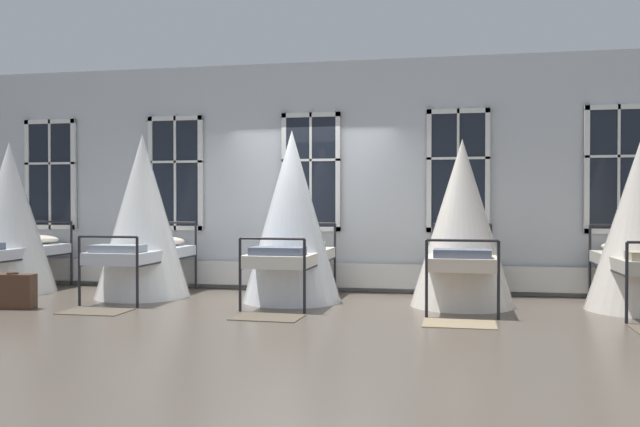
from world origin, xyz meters
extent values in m
plane|color=brown|center=(0.00, 0.00, 0.00)|extent=(27.09, 27.09, 0.00)
cube|color=silver|center=(0.00, 1.37, 1.75)|extent=(14.55, 0.10, 3.50)
cube|color=black|center=(-4.40, 1.26, 1.82)|extent=(0.91, 0.02, 1.81)
cube|color=silver|center=(-4.40, 1.26, 0.95)|extent=(0.91, 0.06, 0.07)
cube|color=silver|center=(-4.40, 1.26, 2.68)|extent=(0.91, 0.06, 0.07)
cube|color=silver|center=(-4.82, 1.26, 1.82)|extent=(0.07, 0.06, 1.81)
cube|color=silver|center=(-3.98, 1.26, 1.82)|extent=(0.07, 0.06, 1.81)
cube|color=silver|center=(-4.40, 1.26, 1.82)|extent=(0.04, 0.06, 1.81)
cube|color=silver|center=(-4.40, 1.26, 2.00)|extent=(0.91, 0.06, 0.04)
cube|color=black|center=(-2.20, 1.26, 1.82)|extent=(0.91, 0.02, 1.81)
cube|color=silver|center=(-2.20, 1.26, 0.95)|extent=(0.91, 0.06, 0.07)
cube|color=silver|center=(-2.20, 1.26, 2.68)|extent=(0.91, 0.06, 0.07)
cube|color=silver|center=(-2.62, 1.26, 1.82)|extent=(0.07, 0.06, 1.81)
cube|color=silver|center=(-1.78, 1.26, 1.82)|extent=(0.07, 0.06, 1.81)
cube|color=silver|center=(-2.20, 1.26, 1.82)|extent=(0.04, 0.06, 1.81)
cube|color=silver|center=(-2.20, 1.26, 2.00)|extent=(0.91, 0.06, 0.04)
cube|color=black|center=(0.00, 1.26, 1.82)|extent=(0.91, 0.02, 1.81)
cube|color=silver|center=(0.00, 1.26, 0.95)|extent=(0.91, 0.06, 0.07)
cube|color=silver|center=(0.00, 1.26, 2.68)|extent=(0.91, 0.06, 0.07)
cube|color=silver|center=(-0.42, 1.26, 1.82)|extent=(0.07, 0.06, 1.81)
cube|color=silver|center=(0.42, 1.26, 1.82)|extent=(0.07, 0.06, 1.81)
cube|color=silver|center=(0.00, 1.26, 1.82)|extent=(0.04, 0.06, 1.81)
cube|color=silver|center=(0.00, 1.26, 2.00)|extent=(0.91, 0.06, 0.04)
cube|color=black|center=(2.20, 1.26, 1.82)|extent=(0.91, 0.02, 1.81)
cube|color=silver|center=(2.20, 1.26, 0.95)|extent=(0.91, 0.06, 0.07)
cube|color=silver|center=(2.20, 1.26, 2.68)|extent=(0.91, 0.06, 0.07)
cube|color=silver|center=(1.78, 1.26, 1.82)|extent=(0.07, 0.06, 1.81)
cube|color=silver|center=(2.62, 1.26, 1.82)|extent=(0.07, 0.06, 1.81)
cube|color=silver|center=(2.20, 1.26, 1.82)|extent=(0.04, 0.06, 1.81)
cube|color=silver|center=(2.20, 1.26, 2.00)|extent=(0.91, 0.06, 0.04)
cube|color=black|center=(4.40, 1.26, 1.82)|extent=(0.91, 0.02, 1.81)
cube|color=silver|center=(4.40, 1.26, 0.95)|extent=(0.91, 0.06, 0.07)
cube|color=silver|center=(4.40, 1.26, 2.68)|extent=(0.91, 0.06, 0.07)
cube|color=silver|center=(3.98, 1.26, 1.82)|extent=(0.07, 0.06, 1.81)
cube|color=silver|center=(4.40, 1.26, 1.82)|extent=(0.04, 0.06, 1.81)
cube|color=silver|center=(4.40, 1.26, 2.00)|extent=(0.91, 0.06, 0.04)
cube|color=silver|center=(0.00, 1.24, 0.25)|extent=(9.39, 0.10, 0.36)
cylinder|color=black|center=(-4.78, 1.18, 0.52)|extent=(0.04, 0.04, 1.04)
cylinder|color=black|center=(-3.96, 1.16, 0.52)|extent=(0.04, 0.04, 1.04)
cylinder|color=black|center=(-3.98, 0.19, 0.53)|extent=(0.07, 1.94, 0.03)
cylinder|color=black|center=(-4.37, 1.17, 1.04)|extent=(0.82, 0.05, 0.03)
cube|color=silver|center=(-4.39, 0.20, 0.61)|extent=(0.88, 1.97, 0.16)
ellipsoid|color=beige|center=(-4.38, 0.93, 0.76)|extent=(0.64, 0.41, 0.14)
cone|color=white|center=(-4.39, 0.20, 1.13)|extent=(1.34, 1.34, 2.26)
cylinder|color=black|center=(-2.63, 1.14, 0.52)|extent=(0.04, 0.04, 1.04)
cylinder|color=black|center=(-1.81, 1.13, 0.52)|extent=(0.04, 0.04, 1.04)
cylinder|color=black|center=(-2.66, -0.79, 0.45)|extent=(0.04, 0.04, 0.91)
cylinder|color=black|center=(-1.84, -0.80, 0.45)|extent=(0.04, 0.04, 0.91)
cylinder|color=black|center=(-2.64, 0.18, 0.53)|extent=(0.06, 1.94, 0.03)
cylinder|color=black|center=(-1.82, 0.16, 0.53)|extent=(0.06, 1.94, 0.03)
cylinder|color=black|center=(-2.22, 1.14, 1.04)|extent=(0.82, 0.04, 0.03)
cylinder|color=black|center=(-2.25, -0.80, 0.91)|extent=(0.82, 0.04, 0.03)
cube|color=silver|center=(-2.23, 0.17, 0.61)|extent=(0.87, 1.97, 0.16)
ellipsoid|color=beige|center=(-2.22, 0.90, 0.76)|extent=(0.64, 0.41, 0.14)
cube|color=#8C939E|center=(-2.24, -0.54, 0.74)|extent=(0.68, 0.37, 0.10)
cone|color=white|center=(-2.23, 0.17, 1.16)|extent=(1.34, 1.34, 2.33)
cylinder|color=black|center=(-0.42, 1.12, 0.52)|extent=(0.04, 0.04, 1.04)
cylinder|color=black|center=(0.40, 1.10, 0.52)|extent=(0.04, 0.04, 1.04)
cylinder|color=black|center=(-0.46, -0.82, 0.45)|extent=(0.04, 0.04, 0.91)
cylinder|color=black|center=(0.36, -0.84, 0.45)|extent=(0.04, 0.04, 0.91)
cylinder|color=black|center=(-0.44, 0.15, 0.53)|extent=(0.07, 1.94, 0.03)
cylinder|color=black|center=(0.38, 0.13, 0.53)|extent=(0.07, 1.94, 0.03)
cylinder|color=black|center=(-0.01, 1.11, 1.04)|extent=(0.82, 0.05, 0.03)
cylinder|color=black|center=(-0.05, -0.83, 0.91)|extent=(0.82, 0.05, 0.03)
cube|color=silver|center=(-0.03, 0.14, 0.61)|extent=(0.88, 1.97, 0.16)
ellipsoid|color=#B7B2A3|center=(-0.02, 0.87, 0.76)|extent=(0.64, 0.41, 0.14)
cube|color=slate|center=(-0.04, -0.57, 0.74)|extent=(0.68, 0.37, 0.10)
cone|color=white|center=(-0.03, 0.14, 1.17)|extent=(1.34, 1.34, 2.33)
cylinder|color=black|center=(1.84, 1.14, 0.52)|extent=(0.04, 0.04, 1.04)
cylinder|color=black|center=(2.66, 1.13, 0.52)|extent=(0.04, 0.04, 1.04)
cylinder|color=black|center=(1.82, -0.80, 0.45)|extent=(0.04, 0.04, 0.91)
cylinder|color=black|center=(2.64, -0.80, 0.45)|extent=(0.04, 0.04, 0.91)
cylinder|color=black|center=(1.83, 0.17, 0.53)|extent=(0.05, 1.94, 0.03)
cylinder|color=black|center=(2.65, 0.16, 0.53)|extent=(0.05, 1.94, 0.03)
cylinder|color=black|center=(2.25, 1.14, 1.04)|extent=(0.82, 0.04, 0.03)
cylinder|color=black|center=(2.23, -0.80, 0.91)|extent=(0.82, 0.04, 0.03)
cube|color=beige|center=(2.24, 0.17, 0.61)|extent=(0.86, 1.97, 0.16)
ellipsoid|color=#B7B2A3|center=(2.25, 0.90, 0.76)|extent=(0.63, 0.41, 0.14)
cube|color=slate|center=(2.24, -0.54, 0.74)|extent=(0.68, 0.37, 0.10)
cone|color=silver|center=(2.24, 0.17, 1.09)|extent=(1.34, 1.34, 2.18)
cylinder|color=black|center=(4.01, 1.14, 0.52)|extent=(0.04, 0.04, 1.04)
cylinder|color=black|center=(4.03, -0.79, 0.45)|extent=(0.04, 0.04, 0.91)
cylinder|color=black|center=(4.02, 0.18, 0.53)|extent=(0.05, 1.94, 0.03)
cylinder|color=black|center=(4.42, 1.15, 1.04)|extent=(0.82, 0.04, 0.03)
ellipsoid|color=beige|center=(4.42, 0.91, 0.76)|extent=(0.63, 0.41, 0.14)
cube|color=brown|center=(-2.20, -1.20, 0.01)|extent=(0.80, 0.56, 0.01)
cube|color=brown|center=(0.00, -1.20, 0.01)|extent=(0.82, 0.59, 0.01)
cube|color=#8E7A5B|center=(2.20, -1.20, 0.01)|extent=(0.81, 0.57, 0.01)
cube|color=#472D1E|center=(-3.36, -1.18, 0.22)|extent=(0.58, 0.26, 0.44)
cube|color=tan|center=(-3.37, -1.07, 0.22)|extent=(0.50, 0.07, 0.03)
torus|color=#472D1E|center=(-3.36, -1.18, 0.46)|extent=(0.16, 0.16, 0.02)
camera|label=1|loc=(2.12, -8.79, 1.34)|focal=37.83mm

